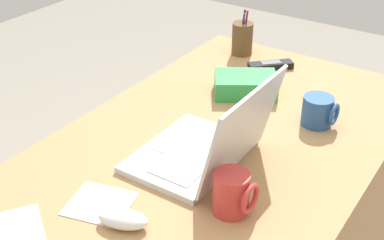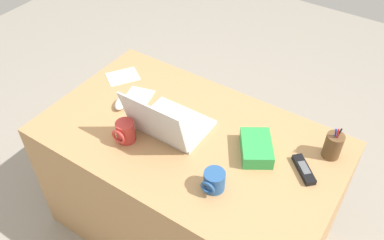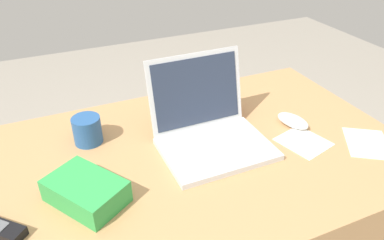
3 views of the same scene
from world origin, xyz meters
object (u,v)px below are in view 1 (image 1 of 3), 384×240
at_px(computer_mouse, 123,219).
at_px(coffee_mug_white, 318,111).
at_px(laptop, 206,147).
at_px(pen_holder, 242,38).
at_px(coffee_mug_tall, 233,193).
at_px(snack_bag, 245,85).
at_px(cordless_phone, 271,66).

relative_size(computer_mouse, coffee_mug_white, 1.15).
xyz_separation_m(computer_mouse, coffee_mug_white, (-0.65, 0.19, 0.02)).
bearing_deg(computer_mouse, laptop, 156.18).
bearing_deg(computer_mouse, coffee_mug_white, 144.71).
relative_size(laptop, pen_holder, 1.89).
distance_m(coffee_mug_tall, snack_bag, 0.58).
relative_size(coffee_mug_white, cordless_phone, 0.70).
xyz_separation_m(cordless_phone, snack_bag, (0.22, 0.02, 0.02)).
bearing_deg(snack_bag, coffee_mug_tall, 25.75).
bearing_deg(pen_holder, snack_bag, 30.95).
bearing_deg(computer_mouse, cordless_phone, 166.84).
xyz_separation_m(laptop, computer_mouse, (0.30, -0.02, -0.03)).
bearing_deg(snack_bag, cordless_phone, -175.71).
distance_m(coffee_mug_tall, cordless_phone, 0.79).
distance_m(coffee_mug_white, cordless_phone, 0.39).
relative_size(laptop, coffee_mug_tall, 3.20).
bearing_deg(pen_holder, laptop, 21.81).
bearing_deg(snack_bag, computer_mouse, 6.50).
bearing_deg(snack_bag, laptop, 14.65).
xyz_separation_m(coffee_mug_tall, cordless_phone, (-0.74, -0.27, -0.04)).
bearing_deg(cordless_phone, coffee_mug_white, 46.35).
xyz_separation_m(coffee_mug_white, snack_bag, (-0.05, -0.27, -0.01)).
xyz_separation_m(coffee_mug_white, cordless_phone, (-0.27, -0.28, -0.03)).
relative_size(cordless_phone, pen_holder, 0.83).
bearing_deg(laptop, coffee_mug_tall, 49.73).
bearing_deg(snack_bag, coffee_mug_white, 78.54).
distance_m(laptop, computer_mouse, 0.30).
xyz_separation_m(pen_holder, snack_bag, (0.28, 0.17, -0.03)).
bearing_deg(coffee_mug_tall, computer_mouse, -44.83).
height_order(coffee_mug_white, pen_holder, pen_holder).
bearing_deg(laptop, snack_bag, -165.35).
bearing_deg(laptop, computer_mouse, -4.68).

